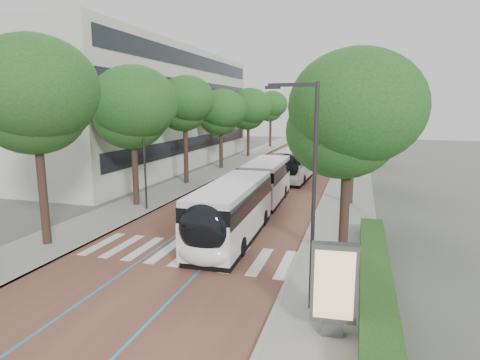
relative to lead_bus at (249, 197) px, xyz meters
name	(u,v)px	position (x,y,z in m)	size (l,w,h in m)	color
ground	(176,260)	(-1.59, -7.51, -1.63)	(160.00, 160.00, 0.00)	#51544C
road	(299,158)	(-1.59, 32.49, -1.62)	(11.00, 140.00, 0.02)	brown
sidewalk_left	(248,156)	(-9.09, 32.49, -1.57)	(4.00, 140.00, 0.12)	gray
sidewalk_right	(354,160)	(5.91, 32.49, -1.57)	(4.00, 140.00, 0.12)	gray
kerb_left	(261,157)	(-7.19, 32.49, -1.57)	(0.20, 140.00, 0.14)	gray
kerb_right	(339,160)	(4.01, 32.49, -1.57)	(0.20, 140.00, 0.14)	gray
zebra_crossing	(188,253)	(-1.39, -6.51, -1.60)	(10.55, 3.60, 0.01)	silver
lane_line_left	(288,158)	(-3.19, 32.49, -1.60)	(0.12, 126.00, 0.01)	#247BB8
lane_line_right	(310,159)	(0.01, 32.49, -1.60)	(0.12, 126.00, 0.01)	#247BB8
office_building	(130,109)	(-21.07, 20.49, 5.37)	(18.11, 40.00, 14.00)	beige
hedge	(375,272)	(7.51, -7.51, -1.11)	(1.20, 14.00, 0.80)	#194116
streetlight_near	(309,180)	(5.03, -10.51, 3.19)	(1.82, 0.20, 8.00)	#29292B
streetlight_far	(343,133)	(5.03, 14.49, 3.19)	(1.82, 0.20, 8.00)	#29292B
lamp_post_left	(144,153)	(-7.69, 0.49, 2.49)	(0.14, 0.14, 8.00)	#29292B
trees_left	(208,109)	(-9.09, 16.32, 5.35)	(6.26, 60.85, 10.20)	black
trees_right	(355,119)	(6.11, 11.89, 4.60)	(6.03, 47.43, 9.23)	black
lead_bus	(249,197)	(0.00, 0.00, 0.00)	(3.00, 18.46, 3.20)	black
bus_queued_0	(298,163)	(0.69, 16.46, 0.00)	(3.06, 12.49, 3.20)	silver
bus_queued_1	(310,150)	(0.33, 28.86, 0.00)	(2.81, 12.45, 3.20)	silver
bus_queued_2	(315,142)	(-0.25, 41.02, 0.00)	(3.11, 12.50, 3.20)	silver
bus_queued_3	(323,136)	(-0.30, 55.02, 0.00)	(3.21, 12.52, 3.20)	silver
ad_panel	(334,287)	(6.08, -11.97, 0.07)	(1.48, 0.61, 3.02)	#59595B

